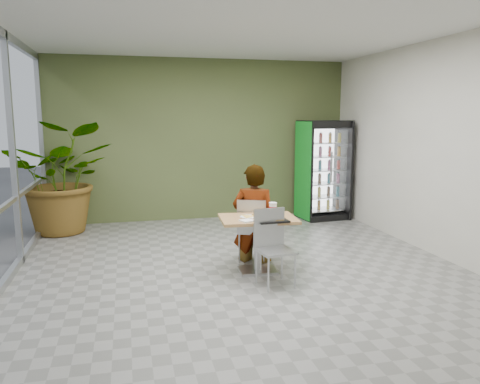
{
  "coord_description": "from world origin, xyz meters",
  "views": [
    {
      "loc": [
        -1.48,
        -5.83,
        2.07
      ],
      "look_at": [
        0.09,
        0.6,
        1.0
      ],
      "focal_mm": 35.0,
      "sensor_mm": 36.0,
      "label": 1
    }
  ],
  "objects_px": {
    "chair_near": "(272,241)",
    "seated_woman": "(254,223)",
    "dining_table": "(258,233)",
    "soda_cup": "(273,210)",
    "potted_plant": "(63,178)",
    "chair_far": "(252,225)",
    "cafeteria_tray": "(272,221)",
    "beverage_fridge": "(323,170)"
  },
  "relations": [
    {
      "from": "potted_plant",
      "to": "chair_near",
      "type": "bearing_deg",
      "value": -50.18
    },
    {
      "from": "chair_near",
      "to": "beverage_fridge",
      "type": "bearing_deg",
      "value": 49.66
    },
    {
      "from": "dining_table",
      "to": "beverage_fridge",
      "type": "distance_m",
      "value": 3.7
    },
    {
      "from": "dining_table",
      "to": "soda_cup",
      "type": "height_order",
      "value": "soda_cup"
    },
    {
      "from": "chair_far",
      "to": "cafeteria_tray",
      "type": "distance_m",
      "value": 0.76
    },
    {
      "from": "dining_table",
      "to": "potted_plant",
      "type": "distance_m",
      "value": 4.06
    },
    {
      "from": "cafeteria_tray",
      "to": "potted_plant",
      "type": "relative_size",
      "value": 0.2
    },
    {
      "from": "chair_far",
      "to": "soda_cup",
      "type": "height_order",
      "value": "soda_cup"
    },
    {
      "from": "cafeteria_tray",
      "to": "potted_plant",
      "type": "bearing_deg",
      "value": 131.91
    },
    {
      "from": "soda_cup",
      "to": "cafeteria_tray",
      "type": "xyz_separation_m",
      "value": [
        -0.11,
        -0.3,
        -0.08
      ]
    },
    {
      "from": "dining_table",
      "to": "chair_near",
      "type": "bearing_deg",
      "value": -83.31
    },
    {
      "from": "cafeteria_tray",
      "to": "potted_plant",
      "type": "distance_m",
      "value": 4.32
    },
    {
      "from": "seated_woman",
      "to": "beverage_fridge",
      "type": "xyz_separation_m",
      "value": [
        2.13,
        2.44,
        0.44
      ]
    },
    {
      "from": "potted_plant",
      "to": "cafeteria_tray",
      "type": "bearing_deg",
      "value": -48.09
    },
    {
      "from": "chair_near",
      "to": "seated_woman",
      "type": "relative_size",
      "value": 0.55
    },
    {
      "from": "dining_table",
      "to": "chair_near",
      "type": "relative_size",
      "value": 1.11
    },
    {
      "from": "chair_near",
      "to": "potted_plant",
      "type": "xyz_separation_m",
      "value": [
        -2.83,
        3.39,
        0.45
      ]
    },
    {
      "from": "chair_near",
      "to": "beverage_fridge",
      "type": "distance_m",
      "value": 4.04
    },
    {
      "from": "chair_far",
      "to": "beverage_fridge",
      "type": "distance_m",
      "value": 3.33
    },
    {
      "from": "cafeteria_tray",
      "to": "chair_near",
      "type": "bearing_deg",
      "value": -106.07
    },
    {
      "from": "seated_woman",
      "to": "potted_plant",
      "type": "relative_size",
      "value": 0.86
    },
    {
      "from": "dining_table",
      "to": "potted_plant",
      "type": "xyz_separation_m",
      "value": [
        -2.77,
        2.93,
        0.46
      ]
    },
    {
      "from": "soda_cup",
      "to": "potted_plant",
      "type": "bearing_deg",
      "value": 135.78
    },
    {
      "from": "chair_far",
      "to": "seated_woman",
      "type": "bearing_deg",
      "value": -110.73
    },
    {
      "from": "seated_woman",
      "to": "beverage_fridge",
      "type": "relative_size",
      "value": 0.86
    },
    {
      "from": "dining_table",
      "to": "soda_cup",
      "type": "relative_size",
      "value": 5.6
    },
    {
      "from": "soda_cup",
      "to": "chair_near",
      "type": "bearing_deg",
      "value": -108.09
    },
    {
      "from": "beverage_fridge",
      "to": "soda_cup",
      "type": "bearing_deg",
      "value": -130.29
    },
    {
      "from": "chair_near",
      "to": "cafeteria_tray",
      "type": "xyz_separation_m",
      "value": [
        0.05,
        0.18,
        0.21
      ]
    },
    {
      "from": "dining_table",
      "to": "seated_woman",
      "type": "distance_m",
      "value": 0.5
    },
    {
      "from": "chair_far",
      "to": "seated_woman",
      "type": "height_order",
      "value": "seated_woman"
    },
    {
      "from": "chair_near",
      "to": "seated_woman",
      "type": "bearing_deg",
      "value": 80.6
    },
    {
      "from": "cafeteria_tray",
      "to": "seated_woman",
      "type": "bearing_deg",
      "value": 92.03
    },
    {
      "from": "soda_cup",
      "to": "potted_plant",
      "type": "relative_size",
      "value": 0.09
    },
    {
      "from": "dining_table",
      "to": "soda_cup",
      "type": "xyz_separation_m",
      "value": [
        0.21,
        0.03,
        0.3
      ]
    },
    {
      "from": "chair_near",
      "to": "cafeteria_tray",
      "type": "distance_m",
      "value": 0.28
    },
    {
      "from": "dining_table",
      "to": "seated_woman",
      "type": "relative_size",
      "value": 0.61
    },
    {
      "from": "chair_far",
      "to": "chair_near",
      "type": "xyz_separation_m",
      "value": [
        0.01,
        -0.91,
        0.01
      ]
    },
    {
      "from": "beverage_fridge",
      "to": "cafeteria_tray",
      "type": "bearing_deg",
      "value": -129.03
    },
    {
      "from": "potted_plant",
      "to": "beverage_fridge",
      "type": "bearing_deg",
      "value": 0.01
    },
    {
      "from": "chair_far",
      "to": "chair_near",
      "type": "relative_size",
      "value": 0.98
    },
    {
      "from": "cafeteria_tray",
      "to": "beverage_fridge",
      "type": "xyz_separation_m",
      "value": [
        2.11,
        3.21,
        0.23
      ]
    }
  ]
}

